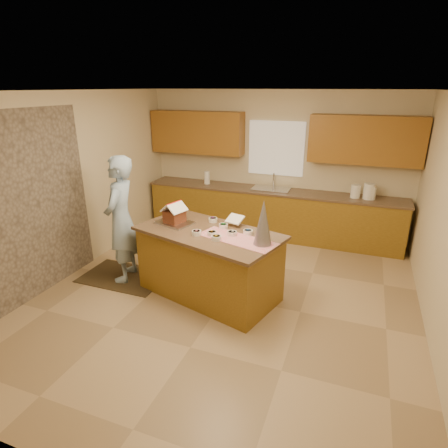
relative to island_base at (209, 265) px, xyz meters
The scene contains 27 objects.
floor 0.52m from the island_base, ahead, with size 5.50×5.50×0.00m, color tan.
ceiling 2.26m from the island_base, ahead, with size 5.50×5.50×0.00m, color silver.
wall_back 2.89m from the island_base, 84.80° to the left, with size 5.50×5.50×0.00m, color beige.
wall_front 2.92m from the island_base, 84.84° to the right, with size 5.50×5.50×0.00m, color beige.
wall_left 2.42m from the island_base, behind, with size 5.50×5.50×0.00m, color beige.
stone_accent 2.51m from the island_base, 159.98° to the right, with size 2.50×2.50×0.00m, color gray.
window_curtain 2.97m from the island_base, 84.74° to the left, with size 1.05×0.03×1.00m, color white.
back_counter_base 2.45m from the island_base, 84.16° to the left, with size 4.80×0.60×0.88m, color olive.
back_counter_top 2.49m from the island_base, 84.16° to the left, with size 4.85×0.63×0.04m, color brown.
upper_cabinet_left 3.21m from the island_base, 116.96° to the left, with size 1.85×0.35×0.80m, color olive.
upper_cabinet_right 3.45m from the island_base, 54.87° to the left, with size 1.85×0.35×0.80m, color olive.
sink 2.49m from the island_base, 84.16° to the left, with size 0.70×0.45×0.12m, color silver.
faucet 2.70m from the island_base, 84.56° to the left, with size 0.03×0.03×0.28m, color silver.
island_base is the anchor object (origin of this frame).
island_top 0.47m from the island_base, ahead, with size 1.93×1.00×0.04m, color brown.
table_runner 0.68m from the island_base, 15.98° to the right, with size 1.02×0.37×0.01m, color red.
baking_tray 0.76m from the island_base, 169.22° to the left, with size 0.47×0.35×0.03m, color silver.
cookbook 0.72m from the island_base, 52.48° to the left, with size 0.23×0.02×0.18m, color white.
tinsel_tree 1.11m from the island_base, 12.31° to the right, with size 0.23×0.23×0.56m, color #AEAEBA.
rug 1.48m from the island_base, behind, with size 1.26×0.82×0.01m, color black.
boy 1.44m from the island_base, behind, with size 0.68×0.44×1.85m, color #93B0D1.
canister_a 3.06m from the island_base, 54.35° to the left, with size 0.17×0.17×0.23m, color white.
canister_b 3.19m from the island_base, 51.15° to the left, with size 0.19×0.19×0.27m, color white.
canister_c 3.21m from the island_base, 50.48° to the left, with size 0.14×0.14×0.21m, color white.
paper_towel 2.72m from the island_base, 113.47° to the left, with size 0.11×0.11×0.25m, color white.
gingerbread_house 0.84m from the island_base, 169.22° to the left, with size 0.35×0.35×0.29m.
candy_bowls 0.54m from the island_base, ahead, with size 0.74×0.73×0.06m.
Camera 1 is at (1.56, -4.21, 2.75)m, focal length 29.85 mm.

